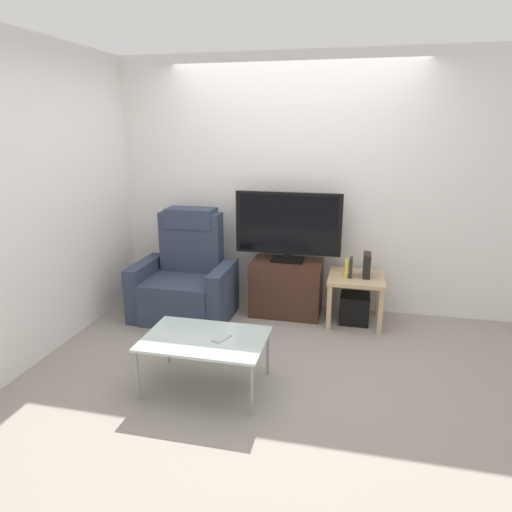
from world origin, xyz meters
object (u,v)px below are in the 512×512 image
subwoofer_box (354,308)px  game_console (367,265)px  recliner_armchair (186,280)px  television (288,225)px  tv_stand (287,287)px  coffee_table (205,341)px  book_middle (351,267)px  book_leftmost (346,268)px  side_table (356,284)px  cell_phone (222,338)px

subwoofer_box → game_console: size_ratio=1.23×
recliner_armchair → television: bearing=21.4°
television → game_console: bearing=-5.7°
tv_stand → subwoofer_box: 0.72m
game_console → coffee_table: game_console is taller
subwoofer_box → book_middle: bearing=-161.4°
television → subwoofer_box: size_ratio=3.74×
subwoofer_box → book_middle: 0.43m
book_leftmost → television: bearing=169.7°
tv_stand → game_console: (0.79, -0.06, 0.31)m
side_table → television: bearing=172.7°
cell_phone → coffee_table: bearing=-153.4°
side_table → game_console: (0.09, 0.01, 0.19)m
game_console → book_leftmost: bearing=-171.0°
television → cell_phone: size_ratio=7.13×
subwoofer_box → coffee_table: (-1.06, -1.45, 0.23)m
television → coffee_table: bearing=-103.4°
tv_stand → book_middle: book_middle is taller
game_console → television: bearing=174.3°
television → side_table: size_ratio=1.98×
recliner_armchair → book_leftmost: (1.61, 0.17, 0.19)m
game_console → recliner_armchair: bearing=-173.6°
cell_phone → side_table: bearing=79.6°
recliner_armchair → book_leftmost: size_ratio=6.58×
tv_stand → coffee_table: tv_stand is taller
coffee_table → cell_phone: bearing=3.9°
television → book_middle: television is taller
book_leftmost → coffee_table: book_leftmost is taller
tv_stand → cell_phone: size_ratio=4.76×
subwoofer_box → cell_phone: size_ratio=1.91×
television → book_leftmost: 0.71m
coffee_table → cell_phone: 0.13m
tv_stand → recliner_armchair: 1.05m
side_table → subwoofer_box: bearing=180.0°
coffee_table → subwoofer_box: bearing=53.7°
subwoofer_box → book_leftmost: size_ratio=1.74×
television → cell_phone: (-0.24, -1.53, -0.53)m
television → coffee_table: (-0.36, -1.54, -0.56)m
cell_phone → tv_stand: bearing=103.7°
television → recliner_armchair: television is taller
side_table → recliner_armchair: bearing=-173.6°
book_middle → coffee_table: bearing=-125.1°
recliner_armchair → subwoofer_box: bearing=12.3°
book_leftmost → coffee_table: size_ratio=0.18×
television → cell_phone: 1.64m
recliner_armchair → side_table: bearing=12.3°
television → book_middle: (0.64, -0.11, -0.36)m
recliner_armchair → coffee_table: recliner_armchair is taller
book_middle → tv_stand: bearing=172.0°
side_table → coffee_table: bearing=-126.3°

